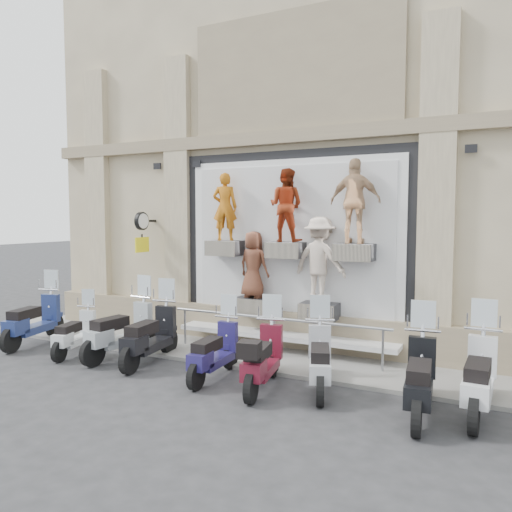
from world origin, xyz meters
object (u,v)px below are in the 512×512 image
Objects in this scene: clock_sign_bracket at (142,227)px; scooter_h at (420,362)px; scooter_b at (75,324)px; scooter_g at (320,346)px; scooter_i at (480,361)px; scooter_e at (214,339)px; guard_rail at (274,338)px; scooter_f at (263,345)px; scooter_d at (150,323)px; scooter_a at (33,309)px; scooter_c at (121,318)px.

clock_sign_bracket reaches higher than scooter_h.
scooter_b is (-0.23, -2.06, -2.11)m from clock_sign_bracket.
scooter_i is at bearing -18.89° from scooter_g.
scooter_b is 0.91× the size of scooter_e.
clock_sign_bracket is (-3.90, 0.47, 2.34)m from guard_rail.
guard_rail is 1.88m from scooter_f.
scooter_d is at bearing -147.57° from guard_rail.
scooter_a reaches higher than scooter_d.
clock_sign_bracket is 0.48× the size of scooter_i.
scooter_f is 0.93× the size of scooter_i.
scooter_c is at bearing 170.06° from scooter_e.
scooter_f is at bearing -0.62° from scooter_c.
scooter_g is at bearing 12.26° from scooter_f.
scooter_i reaches higher than scooter_g.
scooter_a is at bearing -178.03° from scooter_i.
scooter_c reaches higher than scooter_e.
scooter_g is 2.55m from scooter_i.
scooter_g is 0.95× the size of scooter_h.
scooter_i reaches higher than guard_rail.
scooter_c is 1.08× the size of scooter_g.
guard_rail is 2.39× the size of scooter_i.
scooter_f is (3.61, -0.42, -0.07)m from scooter_c.
scooter_c is at bearing 169.19° from scooter_d.
scooter_a is 1.08× the size of scooter_g.
scooter_e is at bearing 172.36° from scooter_h.
scooter_a is 3.49m from scooter_d.
scooter_b is at bearing -18.97° from scooter_a.
scooter_c reaches higher than scooter_a.
clock_sign_bracket is 6.05m from scooter_g.
clock_sign_bracket is 0.48× the size of scooter_a.
scooter_c is (2.66, 0.07, 0.00)m from scooter_a.
clock_sign_bracket is 0.52× the size of scooter_g.
scooter_i is at bearing 0.87° from scooter_e.
scooter_e is at bearing -106.73° from guard_rail.
scooter_i is (3.48, 0.42, 0.06)m from scooter_f.
clock_sign_bracket is 5.38m from scooter_f.
guard_rail is 2.37× the size of scooter_c.
scooter_d is 3.71m from scooter_g.
scooter_e is at bearing -174.55° from scooter_i.
scooter_c is 4.54m from scooter_g.
scooter_b is 3.64m from scooter_e.
clock_sign_bracket is 3.19m from scooter_d.
scooter_a is 0.99× the size of scooter_c.
scooter_a is 6.27m from scooter_f.
scooter_d is 1.73m from scooter_e.
scooter_b is 0.82× the size of scooter_h.
scooter_c is (0.87, -1.81, -1.93)m from clock_sign_bracket.
scooter_e is at bearing -0.89° from scooter_c.
scooter_f is at bearing -16.46° from scooter_b.
scooter_i is (9.74, 0.07, -0.01)m from scooter_a.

